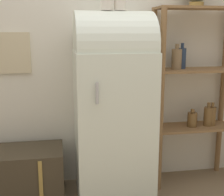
{
  "coord_description": "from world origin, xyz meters",
  "views": [
    {
      "loc": [
        -0.44,
        -2.21,
        1.4
      ],
      "look_at": [
        -0.01,
        0.26,
        0.85
      ],
      "focal_mm": 50.0,
      "sensor_mm": 36.0,
      "label": 1
    }
  ],
  "objects": [
    {
      "name": "refrigerator",
      "position": [
        -0.0,
        0.26,
        0.81
      ],
      "size": [
        0.62,
        0.61,
        1.54
      ],
      "color": "silver",
      "rests_on": "ground_plane"
    },
    {
      "name": "shelf_unit",
      "position": [
        0.76,
        0.38,
        0.9
      ],
      "size": [
        0.75,
        0.31,
        1.59
      ],
      "color": "olive",
      "rests_on": "ground_plane"
    },
    {
      "name": "wall_back",
      "position": [
        -0.0,
        0.57,
        1.35
      ],
      "size": [
        7.0,
        0.09,
        2.7
      ],
      "color": "silver",
      "rests_on": "ground_plane"
    },
    {
      "name": "suitcase_trunk",
      "position": [
        -0.83,
        0.3,
        0.21
      ],
      "size": [
        0.8,
        0.42,
        0.43
      ],
      "color": "#423828",
      "rests_on": "ground_plane"
    }
  ]
}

